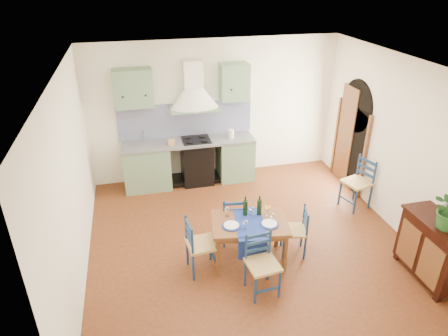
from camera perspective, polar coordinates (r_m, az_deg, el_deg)
The scene contains 12 objects.
floor at distance 6.59m, azimuth 3.48°, elevation -10.40°, with size 5.00×5.00×0.00m, color #4E2210.
back_wall at distance 7.94m, azimuth -4.28°, elevation 5.12°, with size 5.00×0.96×2.80m.
right_wall at distance 7.18m, azimuth 22.62°, elevation 3.08°, with size 0.26×5.00×2.80m.
left_wall at distance 5.70m, azimuth -20.96°, elevation -2.07°, with size 0.04×5.00×2.80m, color white.
ceiling at distance 5.37m, azimuth 4.34°, elevation 14.09°, with size 5.00×5.00×0.01m, color white.
dining_table at distance 5.86m, azimuth 3.71°, elevation -8.34°, with size 1.19×0.93×1.01m.
chair_near at distance 5.48m, azimuth 5.44°, elevation -13.46°, with size 0.45×0.45×0.87m.
chair_far at distance 6.33m, azimuth 1.43°, elevation -7.18°, with size 0.45×0.45×0.86m.
chair_left at distance 5.77m, azimuth -3.50°, elevation -10.91°, with size 0.45×0.45×0.88m.
chair_right at distance 6.21m, azimuth 10.23°, elevation -8.79°, with size 0.45×0.45×0.79m.
chair_spare at distance 7.62m, azimuth 18.63°, elevation -1.99°, with size 0.55×0.55×0.94m.
sideboard at distance 6.33m, azimuth 27.80°, elevation -10.06°, with size 0.50×1.05×0.94m.
Camera 1 is at (-1.59, -4.99, 4.00)m, focal length 32.00 mm.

